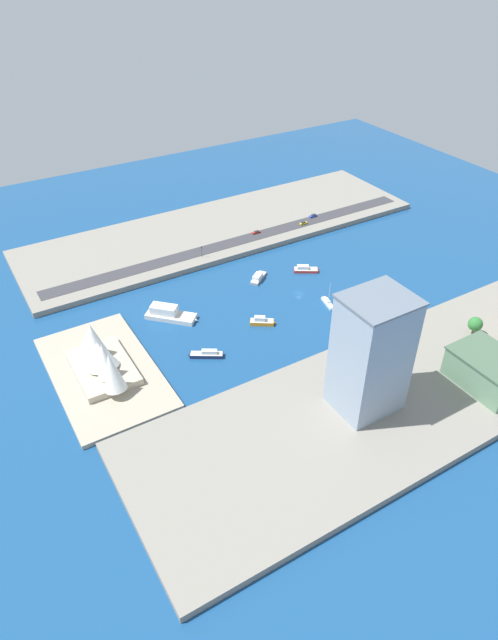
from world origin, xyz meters
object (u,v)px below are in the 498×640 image
at_px(tower_tall_glass, 371,354).
at_px(pickup_red, 256,232).
at_px(hatchback_blue, 313,216).
at_px(ferry_white_commuter, 168,314).
at_px(terminal_long_green, 488,371).
at_px(yacht_sleek_gray, 258,277).
at_px(taxi_yellow_cab, 303,223).
at_px(sailboat_small_white, 328,303).
at_px(opera_landmark, 101,357).
at_px(water_taxi_orange, 262,321).
at_px(traffic_light_waterfront, 202,250).
at_px(tugboat_red, 305,269).
at_px(patrol_launch_navy, 207,354).

height_order(tower_tall_glass, pickup_red, tower_tall_glass).
xyz_separation_m(tower_tall_glass, hatchback_blue, (141.48, -80.03, -22.98)).
distance_m(ferry_white_commuter, terminal_long_green, 140.30).
height_order(yacht_sleek_gray, terminal_long_green, terminal_long_green).
height_order(yacht_sleek_gray, pickup_red, pickup_red).
relative_size(terminal_long_green, hatchback_blue, 5.65).
xyz_separation_m(yacht_sleek_gray, terminal_long_green, (-116.60, -33.79, 8.19)).
distance_m(pickup_red, taxi_yellow_cab, 31.02).
distance_m(sailboat_small_white, opera_landmark, 111.41).
distance_m(water_taxi_orange, taxi_yellow_cab, 101.21).
bearing_deg(terminal_long_green, tower_tall_glass, 71.67).
xyz_separation_m(terminal_long_green, traffic_light_waterfront, (148.16, 50.41, -2.24)).
xyz_separation_m(ferry_white_commuter, tower_tall_glass, (-92.89, -39.43, 24.44)).
height_order(ferry_white_commuter, opera_landmark, opera_landmark).
height_order(tower_tall_glass, traffic_light_waterfront, tower_tall_glass).
distance_m(tugboat_red, terminal_long_green, 111.40).
height_order(pickup_red, opera_landmark, opera_landmark).
relative_size(water_taxi_orange, terminal_long_green, 0.41).
bearing_deg(pickup_red, yacht_sleek_gray, 149.85).
bearing_deg(water_taxi_orange, pickup_red, -29.62).
relative_size(ferry_white_commuter, pickup_red, 4.26).
bearing_deg(opera_landmark, yacht_sleek_gray, -71.81).
bearing_deg(tower_tall_glass, pickup_red, -15.20).
height_order(yacht_sleek_gray, traffic_light_waterfront, traffic_light_waterfront).
bearing_deg(tower_tall_glass, yacht_sleek_gray, -8.39).
bearing_deg(pickup_red, water_taxi_orange, 150.38).
distance_m(yacht_sleek_gray, terminal_long_green, 121.67).
relative_size(water_taxi_orange, hatchback_blue, 2.30).
bearing_deg(patrol_launch_navy, hatchback_blue, -54.63).
bearing_deg(hatchback_blue, terminal_long_green, 168.73).
relative_size(tugboat_red, terminal_long_green, 0.46).
xyz_separation_m(yacht_sleek_gray, ferry_white_commuter, (-7.60, 54.26, 1.12)).
distance_m(tugboat_red, ferry_white_commuter, 80.28).
xyz_separation_m(yacht_sleek_gray, hatchback_blue, (40.99, -65.20, 2.58)).
distance_m(hatchback_blue, pickup_red, 41.77).
bearing_deg(water_taxi_orange, sailboat_small_white, -94.47).
height_order(sailboat_small_white, pickup_red, sailboat_small_white).
bearing_deg(yacht_sleek_gray, sailboat_small_white, -155.04).
bearing_deg(traffic_light_waterfront, tower_tall_glass, -179.23).
relative_size(sailboat_small_white, tower_tall_glass, 0.26).
xyz_separation_m(tower_tall_glass, terminal_long_green, (-16.11, -48.62, -17.36)).
height_order(tugboat_red, tower_tall_glass, tower_tall_glass).
xyz_separation_m(terminal_long_green, taxi_yellow_cab, (152.38, -20.32, -5.63)).
height_order(tugboat_red, ferry_white_commuter, ferry_white_commuter).
relative_size(patrol_launch_navy, traffic_light_waterfront, 2.23).
distance_m(patrol_launch_navy, pickup_red, 111.79).
xyz_separation_m(sailboat_small_white, tugboat_red, (31.26, -8.75, 0.34)).
xyz_separation_m(ferry_white_commuter, hatchback_blue, (48.59, -119.46, 1.46)).
xyz_separation_m(yacht_sleek_gray, tugboat_red, (-5.78, -25.99, -0.10)).
bearing_deg(traffic_light_waterfront, water_taxi_orange, 177.96).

